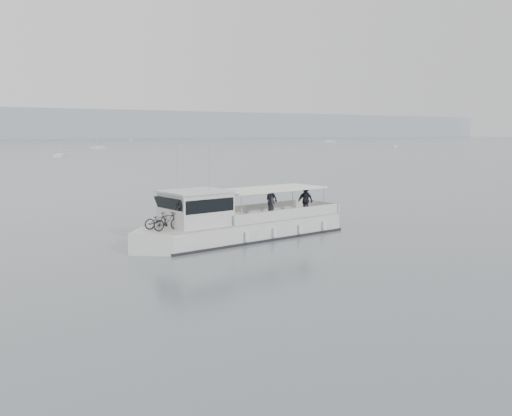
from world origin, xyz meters
TOP-DOWN VIEW (x-y plane):
  - ground at (0.00, 0.00)m, footprint 1400.00×1400.00m
  - tour_boat at (-7.11, 3.11)m, footprint 12.94×4.41m

SIDE VIEW (x-z plane):
  - ground at x=0.00m, z-range 0.00..0.00m
  - tour_boat at x=-7.11m, z-range -1.81..3.57m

